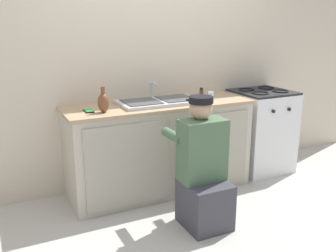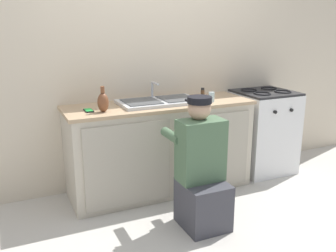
{
  "view_description": "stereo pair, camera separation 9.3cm",
  "coord_description": "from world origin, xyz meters",
  "px_view_note": "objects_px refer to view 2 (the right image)",
  "views": [
    {
      "loc": [
        -1.5,
        -2.97,
        1.68
      ],
      "look_at": [
        0.0,
        0.1,
        0.73
      ],
      "focal_mm": 40.0,
      "sensor_mm": 36.0,
      "label": 1
    },
    {
      "loc": [
        -1.41,
        -3.01,
        1.68
      ],
      "look_at": [
        0.0,
        0.1,
        0.73
      ],
      "focal_mm": 40.0,
      "sensor_mm": 36.0,
      "label": 2
    }
  ],
  "objects_px": {
    "water_glass": "(211,97)",
    "stove_range": "(263,131)",
    "plumber_person": "(201,174)",
    "vase_decorative": "(103,102)",
    "cell_phone": "(88,110)",
    "spice_bottle_pepper": "(203,93)",
    "sink_double_basin": "(160,101)"
  },
  "relations": [
    {
      "from": "water_glass",
      "to": "spice_bottle_pepper",
      "type": "bearing_deg",
      "value": 83.42
    },
    {
      "from": "plumber_person",
      "to": "spice_bottle_pepper",
      "type": "height_order",
      "value": "plumber_person"
    },
    {
      "from": "stove_range",
      "to": "water_glass",
      "type": "distance_m",
      "value": 0.95
    },
    {
      "from": "sink_double_basin",
      "to": "stove_range",
      "type": "relative_size",
      "value": 0.84
    },
    {
      "from": "vase_decorative",
      "to": "plumber_person",
      "type": "bearing_deg",
      "value": -45.71
    },
    {
      "from": "stove_range",
      "to": "water_glass",
      "type": "height_order",
      "value": "water_glass"
    },
    {
      "from": "water_glass",
      "to": "stove_range",
      "type": "bearing_deg",
      "value": 11.37
    },
    {
      "from": "plumber_person",
      "to": "vase_decorative",
      "type": "relative_size",
      "value": 4.8
    },
    {
      "from": "plumber_person",
      "to": "stove_range",
      "type": "bearing_deg",
      "value": 32.26
    },
    {
      "from": "plumber_person",
      "to": "cell_phone",
      "type": "height_order",
      "value": "plumber_person"
    },
    {
      "from": "stove_range",
      "to": "vase_decorative",
      "type": "height_order",
      "value": "vase_decorative"
    },
    {
      "from": "plumber_person",
      "to": "cell_phone",
      "type": "xyz_separation_m",
      "value": [
        -0.75,
        0.74,
        0.46
      ]
    },
    {
      "from": "cell_phone",
      "to": "vase_decorative",
      "type": "xyz_separation_m",
      "value": [
        0.11,
        -0.09,
        0.08
      ]
    },
    {
      "from": "sink_double_basin",
      "to": "vase_decorative",
      "type": "bearing_deg",
      "value": -166.92
    },
    {
      "from": "stove_range",
      "to": "spice_bottle_pepper",
      "type": "height_order",
      "value": "spice_bottle_pepper"
    },
    {
      "from": "stove_range",
      "to": "plumber_person",
      "type": "bearing_deg",
      "value": -147.74
    },
    {
      "from": "cell_phone",
      "to": "water_glass",
      "type": "bearing_deg",
      "value": -5.35
    },
    {
      "from": "plumber_person",
      "to": "vase_decorative",
      "type": "xyz_separation_m",
      "value": [
        -0.64,
        0.65,
        0.54
      ]
    },
    {
      "from": "water_glass",
      "to": "sink_double_basin",
      "type": "bearing_deg",
      "value": 161.73
    },
    {
      "from": "stove_range",
      "to": "spice_bottle_pepper",
      "type": "distance_m",
      "value": 0.92
    },
    {
      "from": "spice_bottle_pepper",
      "to": "sink_double_basin",
      "type": "bearing_deg",
      "value": -173.18
    },
    {
      "from": "water_glass",
      "to": "vase_decorative",
      "type": "relative_size",
      "value": 0.43
    },
    {
      "from": "stove_range",
      "to": "water_glass",
      "type": "xyz_separation_m",
      "value": [
        -0.8,
        -0.16,
        0.49
      ]
    },
    {
      "from": "vase_decorative",
      "to": "sink_double_basin",
      "type": "bearing_deg",
      "value": 13.08
    },
    {
      "from": "vase_decorative",
      "to": "spice_bottle_pepper",
      "type": "relative_size",
      "value": 2.19
    },
    {
      "from": "spice_bottle_pepper",
      "to": "water_glass",
      "type": "bearing_deg",
      "value": -96.58
    },
    {
      "from": "sink_double_basin",
      "to": "spice_bottle_pepper",
      "type": "relative_size",
      "value": 7.62
    },
    {
      "from": "vase_decorative",
      "to": "cell_phone",
      "type": "bearing_deg",
      "value": 141.71
    },
    {
      "from": "plumber_person",
      "to": "cell_phone",
      "type": "distance_m",
      "value": 1.15
    },
    {
      "from": "stove_range",
      "to": "sink_double_basin",
      "type": "bearing_deg",
      "value": 179.9
    },
    {
      "from": "stove_range",
      "to": "vase_decorative",
      "type": "distance_m",
      "value": 1.97
    },
    {
      "from": "sink_double_basin",
      "to": "plumber_person",
      "type": "distance_m",
      "value": 0.92
    }
  ]
}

